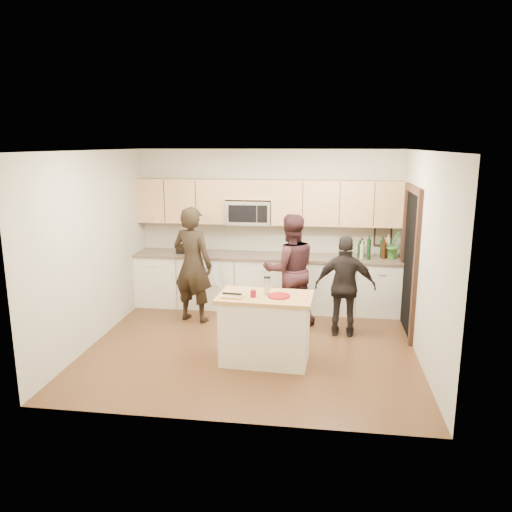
# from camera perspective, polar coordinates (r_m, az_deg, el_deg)

# --- Properties ---
(floor) EXTENTS (4.50, 4.50, 0.00)m
(floor) POSITION_cam_1_polar(r_m,az_deg,el_deg) (7.16, -0.46, -10.20)
(floor) COLOR #54341C
(floor) RESTS_ON ground
(room_shell) EXTENTS (4.52, 4.02, 2.71)m
(room_shell) POSITION_cam_1_polar(r_m,az_deg,el_deg) (6.68, -0.49, 3.61)
(room_shell) COLOR #B9B49E
(room_shell) RESTS_ON ground
(back_cabinetry) EXTENTS (4.50, 0.66, 0.94)m
(back_cabinetry) POSITION_cam_1_polar(r_m,az_deg,el_deg) (8.59, 1.16, -2.93)
(back_cabinetry) COLOR white
(back_cabinetry) RESTS_ON ground
(upper_cabinetry) EXTENTS (4.50, 0.33, 0.75)m
(upper_cabinetry) POSITION_cam_1_polar(r_m,az_deg,el_deg) (8.46, 1.54, 6.30)
(upper_cabinetry) COLOR tan
(upper_cabinetry) RESTS_ON ground
(microwave) EXTENTS (0.76, 0.41, 0.40)m
(microwave) POSITION_cam_1_polar(r_m,az_deg,el_deg) (8.49, -0.81, 5.02)
(microwave) COLOR silver
(microwave) RESTS_ON ground
(doorway) EXTENTS (0.06, 1.25, 2.20)m
(doorway) POSITION_cam_1_polar(r_m,az_deg,el_deg) (7.71, 17.17, -0.07)
(doorway) COLOR black
(doorway) RESTS_ON ground
(framed_picture) EXTENTS (0.30, 0.03, 0.38)m
(framed_picture) POSITION_cam_1_polar(r_m,az_deg,el_deg) (8.70, 14.29, 2.34)
(framed_picture) COLOR black
(framed_picture) RESTS_ON ground
(dish_towel) EXTENTS (0.34, 0.60, 0.48)m
(dish_towel) POSITION_cam_1_polar(r_m,az_deg,el_deg) (8.48, -5.37, -0.88)
(dish_towel) COLOR white
(dish_towel) RESTS_ON ground
(island) EXTENTS (1.23, 0.76, 0.90)m
(island) POSITION_cam_1_polar(r_m,az_deg,el_deg) (6.52, 1.05, -8.26)
(island) COLOR white
(island) RESTS_ON ground
(red_plate) EXTENTS (0.29, 0.29, 0.02)m
(red_plate) POSITION_cam_1_polar(r_m,az_deg,el_deg) (6.33, 2.65, -4.58)
(red_plate) COLOR maroon
(red_plate) RESTS_ON island
(box_grater) EXTENTS (0.08, 0.06, 0.21)m
(box_grater) POSITION_cam_1_polar(r_m,az_deg,el_deg) (6.39, 1.27, -3.29)
(box_grater) COLOR silver
(box_grater) RESTS_ON red_plate
(drink_glass) EXTENTS (0.07, 0.07, 0.09)m
(drink_glass) POSITION_cam_1_polar(r_m,az_deg,el_deg) (6.30, -0.32, -4.31)
(drink_glass) COLOR maroon
(drink_glass) RESTS_ON island
(cutting_board) EXTENTS (0.28, 0.18, 0.02)m
(cutting_board) POSITION_cam_1_polar(r_m,az_deg,el_deg) (6.29, -2.66, -4.66)
(cutting_board) COLOR tan
(cutting_board) RESTS_ON island
(tongs) EXTENTS (0.25, 0.04, 0.02)m
(tongs) POSITION_cam_1_polar(r_m,az_deg,el_deg) (6.35, -2.76, -4.32)
(tongs) COLOR black
(tongs) RESTS_ON cutting_board
(knife) EXTENTS (0.20, 0.03, 0.01)m
(knife) POSITION_cam_1_polar(r_m,az_deg,el_deg) (6.28, -2.21, -4.58)
(knife) COLOR silver
(knife) RESTS_ON cutting_board
(toaster) EXTENTS (0.30, 0.22, 0.18)m
(toaster) POSITION_cam_1_polar(r_m,az_deg,el_deg) (8.70, -7.97, 0.93)
(toaster) COLOR black
(toaster) RESTS_ON back_cabinetry
(bottle_cluster) EXTENTS (0.54, 0.34, 0.40)m
(bottle_cluster) POSITION_cam_1_polar(r_m,az_deg,el_deg) (8.44, 13.29, 0.92)
(bottle_cluster) COLOR black
(bottle_cluster) RESTS_ON back_cabinetry
(orchid) EXTENTS (0.32, 0.33, 0.46)m
(orchid) POSITION_cam_1_polar(r_m,az_deg,el_deg) (8.48, 15.45, 1.27)
(orchid) COLOR #3E7E32
(orchid) RESTS_ON back_cabinetry
(woman_left) EXTENTS (0.77, 0.61, 1.84)m
(woman_left) POSITION_cam_1_polar(r_m,az_deg,el_deg) (7.93, -7.26, -0.99)
(woman_left) COLOR black
(woman_left) RESTS_ON ground
(woman_center) EXTENTS (1.01, 0.88, 1.75)m
(woman_center) POSITION_cam_1_polar(r_m,az_deg,el_deg) (7.75, 3.92, -1.60)
(woman_center) COLOR #33191C
(woman_center) RESTS_ON ground
(woman_right) EXTENTS (0.90, 0.40, 1.50)m
(woman_right) POSITION_cam_1_polar(r_m,az_deg,el_deg) (7.41, 10.16, -3.43)
(woman_right) COLOR black
(woman_right) RESTS_ON ground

